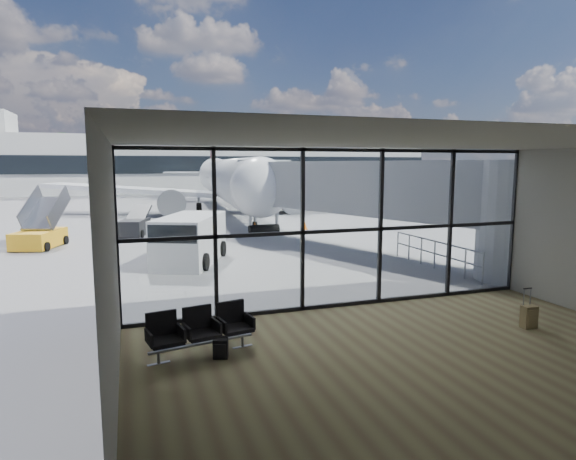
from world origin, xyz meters
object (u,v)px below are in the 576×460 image
belt_loader (135,226)px  mobile_stairs (40,236)px  backpack (221,348)px  airliner (228,180)px  service_van (189,239)px  seating_row (200,328)px  suitcase (529,317)px

belt_loader → mobile_stairs: (-4.49, -2.80, 0.02)m
backpack → airliner: airliner is taller
backpack → service_van: service_van is taller
seating_row → suitcase: 8.05m
service_van → belt_loader: service_van is taller
seating_row → airliner: bearing=66.2°
service_van → seating_row: bearing=-72.0°
suitcase → mobile_stairs: bearing=130.0°
backpack → belt_loader: size_ratio=0.12×
airliner → belt_loader: bearing=-118.2°
seating_row → suitcase: bearing=-18.3°
seating_row → suitcase: size_ratio=2.28×
belt_loader → suitcase: bearing=-49.7°
seating_row → airliner: 31.86m
service_van → belt_loader: (-2.01, 8.96, -0.46)m
airliner → mobile_stairs: size_ratio=9.43×
service_van → belt_loader: size_ratio=1.32×
airliner → service_van: 22.14m
mobile_stairs → airliner: bearing=67.8°
service_van → belt_loader: 9.19m
backpack → belt_loader: (-1.38, 19.15, 0.32)m
backpack → mobile_stairs: (-5.87, 16.35, 0.34)m
suitcase → service_van: bearing=124.4°
backpack → service_van: bearing=104.3°
service_van → belt_loader: bearing=126.5°
seating_row → mobile_stairs: mobile_stairs is taller
service_van → airliner: bearing=98.1°
suitcase → seating_row: bearing=174.3°
airliner → mobile_stairs: (-12.47, -15.09, -2.15)m
seating_row → service_van: bearing=73.1°
seating_row → backpack: bearing=-61.3°
suitcase → airliner: (-1.02, 32.01, 2.41)m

